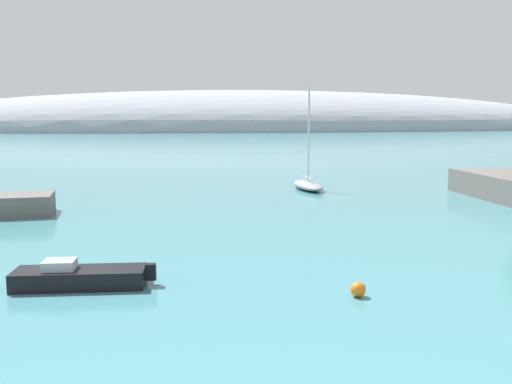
% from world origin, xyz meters
% --- Properties ---
extents(distant_ridge, '(307.63, 78.58, 32.47)m').
position_xyz_m(distant_ridge, '(28.55, 230.62, 0.00)').
color(distant_ridge, '#999EA8').
rests_on(distant_ridge, ground).
extents(sailboat_grey_mid_mooring, '(2.65, 6.21, 9.61)m').
position_xyz_m(sailboat_grey_mid_mooring, '(8.53, 45.80, 0.52)').
color(sailboat_grey_mid_mooring, gray).
rests_on(sailboat_grey_mid_mooring, water).
extents(motorboat_black_foreground, '(5.89, 2.04, 1.16)m').
position_xyz_m(motorboat_black_foreground, '(-8.00, 17.85, 0.43)').
color(motorboat_black_foreground, black).
rests_on(motorboat_black_foreground, water).
extents(mooring_buoy_orange, '(0.61, 0.61, 0.61)m').
position_xyz_m(mooring_buoy_orange, '(3.09, 14.90, 0.31)').
color(mooring_buoy_orange, orange).
rests_on(mooring_buoy_orange, water).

